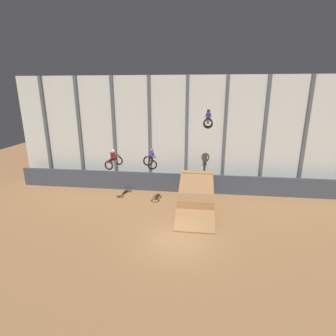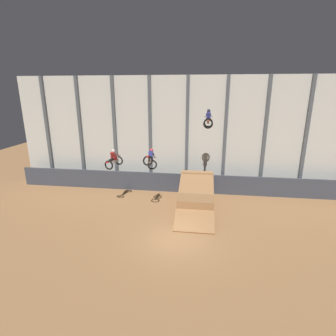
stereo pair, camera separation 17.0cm
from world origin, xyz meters
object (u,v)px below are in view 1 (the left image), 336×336
object	(u,v)px
rider_bike_center_air	(151,160)
rider_bike_right_air	(208,120)
dirt_ramp	(196,196)
rider_bike_left_air	(114,160)

from	to	relation	value
rider_bike_center_air	rider_bike_right_air	distance (m)	5.51
dirt_ramp	rider_bike_left_air	distance (m)	7.10
dirt_ramp	rider_bike_center_air	xyz separation A→B (m)	(-3.33, -1.60, 3.34)
rider_bike_left_air	rider_bike_right_air	size ratio (longest dim) A/B	1.03
dirt_ramp	rider_bike_right_air	xyz separation A→B (m)	(0.73, 1.10, 5.93)
rider_bike_center_air	rider_bike_right_air	bearing A→B (deg)	36.21
dirt_ramp	rider_bike_center_air	world-z (taller)	rider_bike_center_air
rider_bike_center_air	dirt_ramp	bearing A→B (deg)	28.25
rider_bike_left_air	rider_bike_center_air	bearing A→B (deg)	-1.55
rider_bike_left_air	rider_bike_center_air	distance (m)	3.20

